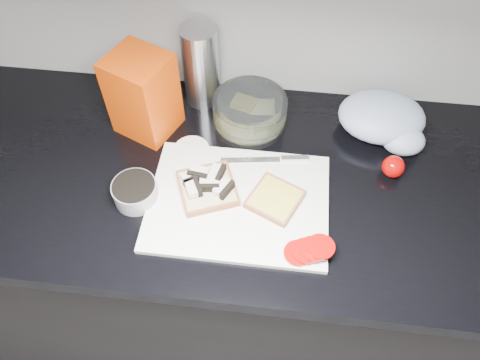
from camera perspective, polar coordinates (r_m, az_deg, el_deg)
name	(u,v)px	position (r m, az deg, el deg)	size (l,w,h in m)	color
base_cabinet	(249,264)	(1.50, 1.08, -10.15)	(3.50, 0.60, 0.86)	black
countertop	(252,180)	(1.12, 1.43, 0.03)	(3.50, 0.64, 0.04)	black
cutting_board	(238,202)	(1.05, -0.20, -2.73)	(0.40, 0.30, 0.01)	white
bread_left	(207,186)	(1.05, -4.06, -0.78)	(0.17, 0.17, 0.04)	beige
bread_right	(275,199)	(1.04, 4.27, -2.33)	(0.14, 0.14, 0.02)	beige
tomato_slices	(309,250)	(0.98, 8.43, -8.43)	(0.11, 0.08, 0.02)	#AE0604
knife	(276,159)	(1.11, 4.41, 2.56)	(0.21, 0.04, 0.01)	silver
seed_tub	(135,191)	(1.06, -12.67, -1.34)	(0.10, 0.10, 0.05)	gray
tub_lid	(191,150)	(1.15, -5.94, 3.70)	(0.09, 0.09, 0.01)	white
glass_bowl	(250,112)	(1.18, 1.20, 8.28)	(0.19, 0.19, 0.08)	silver
bread_bag	(143,95)	(1.15, -11.73, 10.14)	(0.13, 0.12, 0.21)	red
steel_canister	(201,66)	(1.20, -4.80, 13.70)	(0.09, 0.09, 0.22)	silver
grocery_bag	(385,120)	(1.21, 17.22, 7.02)	(0.21, 0.19, 0.09)	silver
whole_tomatoes	(393,167)	(1.14, 18.19, 1.55)	(0.05, 0.05, 0.05)	#AE0604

